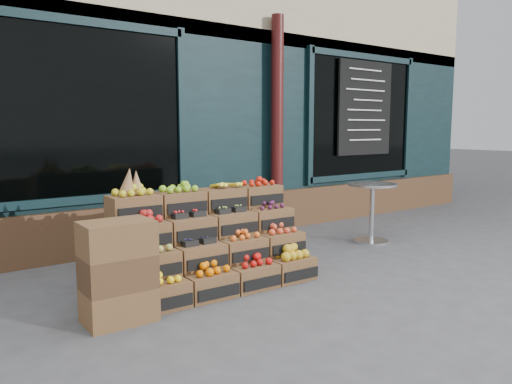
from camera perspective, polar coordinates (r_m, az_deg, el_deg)
ground at (r=5.41m, az=6.23°, el=-9.58°), size 60.00×60.00×0.00m
shop_facade at (r=9.60m, az=-15.27°, el=12.06°), size 12.00×6.24×4.80m
crate_display at (r=5.11m, az=-5.22°, el=-6.27°), size 1.95×0.99×1.20m
spare_crates at (r=4.23m, az=-15.49°, el=-8.78°), size 0.56×0.40×0.83m
bistro_table at (r=7.00m, az=13.11°, el=-1.54°), size 0.65×0.65×0.82m
shopkeeper at (r=6.61m, az=-23.17°, el=1.04°), size 0.70×0.49×1.82m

